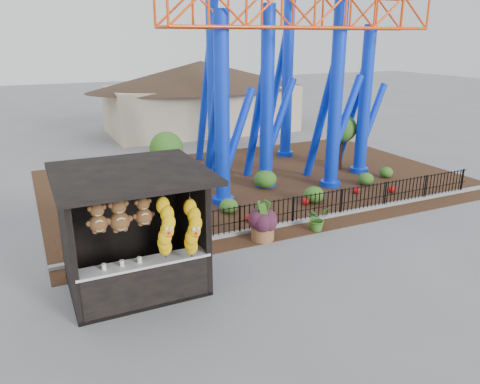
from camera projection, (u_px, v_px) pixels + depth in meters
name	position (u px, v px, depth m)	size (l,w,h in m)	color
ground	(261.00, 281.00, 12.24)	(120.00, 120.00, 0.00)	slate
mulch_bed	(257.00, 181.00, 20.72)	(18.00, 12.00, 0.02)	#331E11
curb	(322.00, 217.00, 16.42)	(18.00, 0.18, 0.12)	gray
prize_booth	(136.00, 235.00, 11.34)	(3.50, 3.40, 3.12)	black
picket_fence	(344.00, 202.00, 16.64)	(12.20, 0.06, 1.00)	black
roller_coaster	(280.00, 28.00, 19.34)	(11.00, 6.37, 10.82)	#0D36EC
terracotta_planter	(263.00, 231.00, 14.68)	(0.72, 0.72, 0.54)	brown
planter_foliage	(263.00, 214.00, 14.49)	(0.70, 0.70, 0.64)	#381625
potted_plant	(317.00, 219.00, 15.34)	(0.74, 0.64, 0.82)	#25591A
landscaping	(301.00, 185.00, 19.06)	(8.90, 3.80, 0.76)	#305F1B
pavilion	(201.00, 85.00, 30.86)	(15.00, 15.00, 4.80)	#BFAD8C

